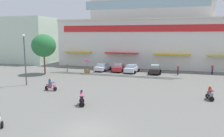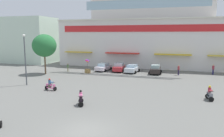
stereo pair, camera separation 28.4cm
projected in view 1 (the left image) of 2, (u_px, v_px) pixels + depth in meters
The scene contains 16 objects.
ground_plane at pixel (127, 89), 28.39m from camera, with size 128.00×128.00×0.00m, color slate.
colonial_building at pixel (151, 26), 48.72m from camera, with size 39.52×16.23×20.23m.
flank_building_left at pixel (26, 40), 54.55m from camera, with size 13.33×8.34×11.00m.
plaza_tree_0 at pixel (44, 46), 38.22m from camera, with size 4.26×3.96×6.97m.
parked_car_0 at pixel (103, 67), 42.28m from camera, with size 2.64×4.57×1.43m.
parked_car_1 at pixel (119, 67), 41.37m from camera, with size 2.51×3.93×1.63m.
parked_car_2 at pixel (132, 68), 40.26m from camera, with size 2.61×4.08×1.50m.
parked_car_3 at pixel (155, 69), 39.09m from camera, with size 2.37×3.92×1.60m.
scooter_rider_0 at pixel (210, 94), 23.53m from camera, with size 0.78×1.39×1.58m.
scooter_rider_1 at pixel (82, 99), 21.76m from camera, with size 1.05×1.47×1.53m.
scooter_rider_4 at pixel (51, 86), 27.48m from camera, with size 1.52×0.68×1.52m.
pedestrian_0 at pixel (67, 67), 41.05m from camera, with size 0.45×0.45×1.55m.
pedestrian_1 at pixel (212, 69), 38.40m from camera, with size 0.44×0.44×1.77m.
pedestrian_2 at pixel (178, 69), 37.78m from camera, with size 0.51×0.51×1.75m.
streetlamp_near at pixel (25, 56), 29.75m from camera, with size 0.40×0.40×6.95m.
balloon_vendor_cart at pixel (87, 67), 39.55m from camera, with size 1.06×0.91×2.52m.
Camera 1 is at (6.11, -14.03, 6.98)m, focal length 35.31 mm.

